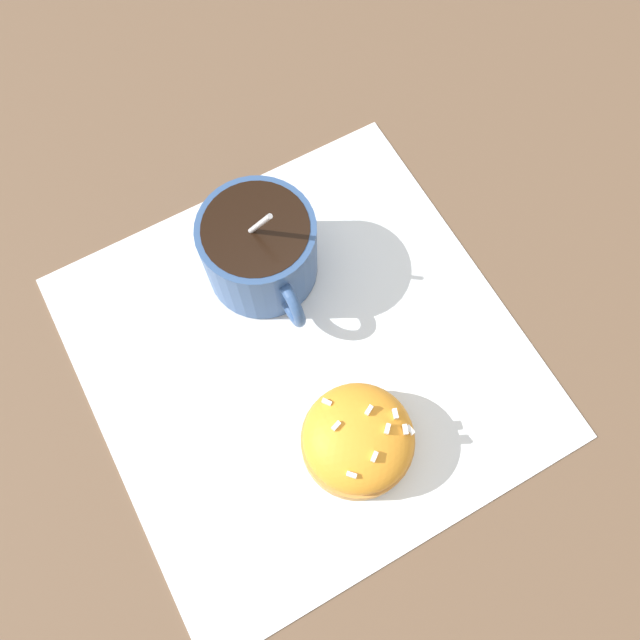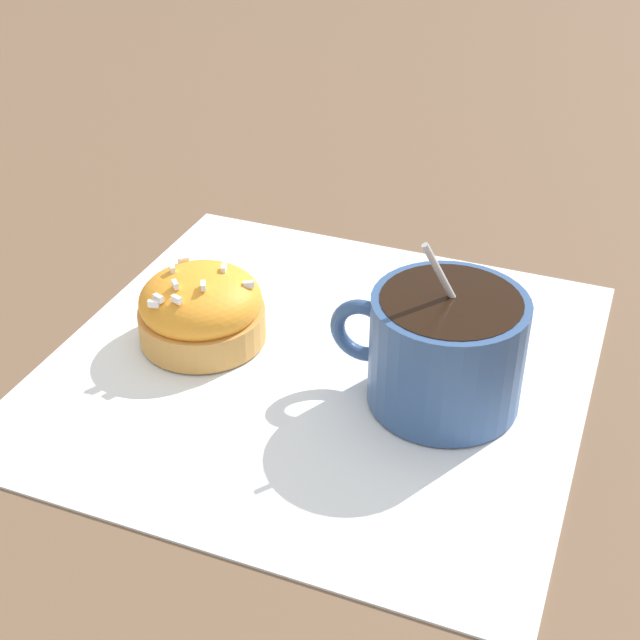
{
  "view_description": "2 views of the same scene",
  "coord_description": "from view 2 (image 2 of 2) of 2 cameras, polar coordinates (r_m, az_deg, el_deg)",
  "views": [
    {
      "loc": [
        -0.14,
        0.06,
        0.49
      ],
      "look_at": [
        0.01,
        -0.02,
        0.04
      ],
      "focal_mm": 35.0,
      "sensor_mm": 36.0,
      "label": 1
    },
    {
      "loc": [
        0.17,
        -0.43,
        0.34
      ],
      "look_at": [
        0.0,
        -0.0,
        0.04
      ],
      "focal_mm": 50.0,
      "sensor_mm": 36.0,
      "label": 2
    }
  ],
  "objects": [
    {
      "name": "coffee_cup",
      "position": [
        0.53,
        7.99,
        -1.64
      ],
      "size": [
        0.12,
        0.09,
        0.11
      ],
      "color": "#335184",
      "rests_on": "paper_napkin"
    },
    {
      "name": "ground_plane",
      "position": [
        0.58,
        -0.09,
        -3.0
      ],
      "size": [
        3.0,
        3.0,
        0.0
      ],
      "primitive_type": "plane",
      "color": "brown"
    },
    {
      "name": "paper_napkin",
      "position": [
        0.58,
        -0.09,
        -2.88
      ],
      "size": [
        0.34,
        0.34,
        0.0
      ],
      "color": "white",
      "rests_on": "ground_plane"
    },
    {
      "name": "frosted_pastry",
      "position": [
        0.59,
        -7.7,
        0.61
      ],
      "size": [
        0.08,
        0.08,
        0.05
      ],
      "color": "#D19347",
      "rests_on": "paper_napkin"
    }
  ]
}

